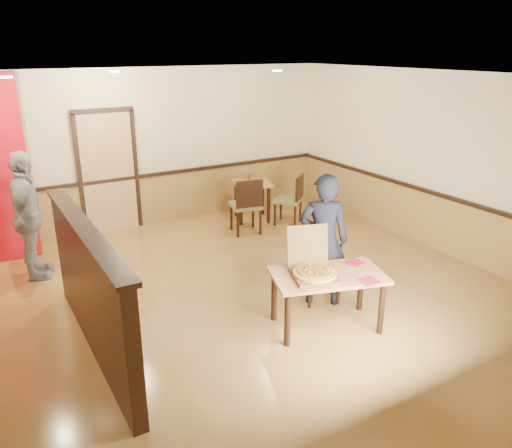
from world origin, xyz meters
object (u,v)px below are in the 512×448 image
at_px(main_table, 328,282).
at_px(side_chair_left, 247,204).
at_px(diner_chair, 318,260).
at_px(condiment, 249,177).
at_px(side_table, 252,191).
at_px(passerby, 28,216).
at_px(side_chair_right, 292,198).
at_px(pizza_box, 313,270).
at_px(diner, 323,240).

distance_m(main_table, side_chair_left, 3.26).
distance_m(diner_chair, condiment, 3.33).
bearing_deg(side_table, diner_chair, -104.90).
bearing_deg(side_chair_left, passerby, 11.65).
distance_m(side_chair_right, pizza_box, 3.65).
bearing_deg(diner, side_chair_left, -62.22).
distance_m(diner_chair, side_chair_left, 2.54).
relative_size(diner_chair, side_chair_left, 0.94).
bearing_deg(side_table, side_chair_left, -126.76).
bearing_deg(pizza_box, diner_chair, 67.25).
bearing_deg(passerby, side_chair_right, -73.66).
bearing_deg(side_table, passerby, -171.29).
bearing_deg(main_table, pizza_box, 179.09).
distance_m(main_table, side_chair_right, 3.61).
height_order(side_chair_left, side_chair_right, side_chair_left).
distance_m(side_chair_left, side_table, 0.78).
xyz_separation_m(main_table, side_chair_right, (1.70, 3.19, -0.07)).
distance_m(passerby, pizza_box, 4.05).
distance_m(side_chair_right, passerby, 4.45).
xyz_separation_m(diner_chair, pizza_box, (-0.54, -0.60, 0.23)).
bearing_deg(passerby, pizza_box, -124.39).
bearing_deg(diner, passerby, -4.61).
xyz_separation_m(diner_chair, side_chair_right, (1.33, 2.53, -0.01)).
xyz_separation_m(side_table, condiment, (-0.01, 0.08, 0.25)).
height_order(passerby, pizza_box, passerby).
bearing_deg(passerby, side_table, -64.95).
distance_m(main_table, pizza_box, 0.25).
relative_size(diner_chair, pizza_box, 1.36).
xyz_separation_m(main_table, passerby, (-2.73, 3.19, 0.34)).
relative_size(main_table, passerby, 0.79).
xyz_separation_m(side_chair_left, diner, (-0.41, -2.66, 0.30)).
bearing_deg(diner_chair, side_chair_right, 78.42).
distance_m(diner_chair, side_table, 3.24).
bearing_deg(side_chair_right, side_table, -90.72).
distance_m(side_table, pizza_box, 3.98).
distance_m(side_table, diner, 3.41).
relative_size(passerby, condiment, 12.05).
relative_size(side_table, condiment, 5.72).
height_order(diner, pizza_box, diner).
height_order(diner_chair, diner, diner).
distance_m(side_chair_left, diner, 2.70).
relative_size(side_table, passerby, 0.47).
bearing_deg(diner, condiment, -67.81).
xyz_separation_m(side_table, pizza_box, (-1.37, -3.74, 0.19)).
distance_m(side_chair_left, side_chair_right, 0.96).
height_order(main_table, diner_chair, diner_chair).
xyz_separation_m(diner_chair, passerby, (-3.10, 2.53, 0.39)).
height_order(side_chair_right, pizza_box, pizza_box).
xyz_separation_m(side_chair_left, pizza_box, (-0.90, -3.11, 0.20)).
relative_size(passerby, pizza_box, 2.62).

